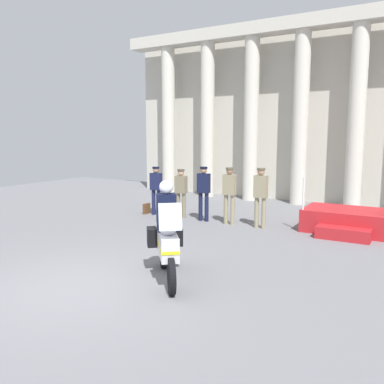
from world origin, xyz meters
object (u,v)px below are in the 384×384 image
Objects in this scene: officer_in_row_0 at (156,187)px; officer_in_row_4 at (261,193)px; officer_in_row_1 at (181,189)px; briefcase_on_ground at (147,209)px; reviewing_stand at (349,222)px; officer_in_row_2 at (204,189)px; officer_in_row_3 at (229,191)px; motorcycle_with_rider at (167,238)px.

officer_in_row_4 reaches higher than officer_in_row_0.
officer_in_row_1 is 2.85m from officer_in_row_4.
reviewing_stand is at bearing 6.01° from briefcase_on_ground.
officer_in_row_4 reaches higher than officer_in_row_2.
motorcycle_with_rider is (0.96, -4.90, -0.24)m from officer_in_row_3.
motorcycle_with_rider is 5.28× the size of briefcase_on_ground.
motorcycle_with_rider is (1.88, -4.94, -0.23)m from officer_in_row_2.
officer_in_row_0 is 2.78m from officer_in_row_3.
officer_in_row_2 is 0.99× the size of officer_in_row_3.
officer_in_row_1 is at bearing 3.01° from briefcase_on_ground.
officer_in_row_4 is 4.31m from briefcase_on_ground.
officer_in_row_1 is at bearing -3.99° from officer_in_row_4.
officer_in_row_1 is at bearing -8.26° from officer_in_row_2.
officer_in_row_4 is at bearing 178.87° from officer_in_row_3.
motorcycle_with_rider is 6.54m from briefcase_on_ground.
officer_in_row_3 reaches higher than officer_in_row_2.
briefcase_on_ground is at bearing -2.59° from officer_in_row_0.
officer_in_row_0 is at bearing -2.07° from officer_in_row_3.
officer_in_row_2 is (-4.29, -0.74, 0.72)m from reviewing_stand.
officer_in_row_2 is (1.87, -0.04, 0.05)m from officer_in_row_0.
briefcase_on_ground is (-6.59, -0.69, -0.13)m from reviewing_stand.
officer_in_row_2 is 2.45m from briefcase_on_ground.
officer_in_row_4 is (1.92, -0.05, 0.02)m from officer_in_row_2.
officer_in_row_1 is 5.79m from motorcycle_with_rider.
officer_in_row_4 is (3.79, -0.08, 0.07)m from officer_in_row_0.
officer_in_row_2 is at bearing -170.16° from reviewing_stand.
motorcycle_with_rider is (-2.41, -5.69, 0.49)m from reviewing_stand.
officer_in_row_2 is at bearing -1.93° from officer_in_row_4.
officer_in_row_0 reaches higher than officer_in_row_1.
officer_in_row_3 is 1.01m from officer_in_row_4.
officer_in_row_3 reaches higher than officer_in_row_1.
officer_in_row_0 is 0.96× the size of officer_in_row_2.
officer_in_row_4 reaches higher than officer_in_row_3.
officer_in_row_3 is at bearing -1.13° from officer_in_row_4.
briefcase_on_ground is at bearing 2.43° from officer_in_row_1.
officer_in_row_2 is 4.83× the size of briefcase_on_ground.
reviewing_stand is at bearing -167.57° from officer_in_row_3.
officer_in_row_3 is 4.88× the size of briefcase_on_ground.
reviewing_stand is 1.31× the size of motorcycle_with_rider.
motorcycle_with_rider is at bearing 118.35° from officer_in_row_1.
motorcycle_with_rider is (3.75, -4.98, -0.19)m from officer_in_row_0.
officer_in_row_2 is at bearing -2.81° from officer_in_row_3.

